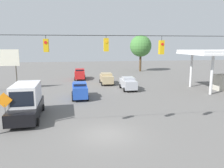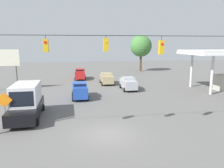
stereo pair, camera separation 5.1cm
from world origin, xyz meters
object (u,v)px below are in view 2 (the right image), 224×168
object	(u,v)px
traffic_cone_third	(37,99)
tree_horizon_left	(141,46)
sedan_red_withflow_deep	(80,74)
roadside_billboard	(6,61)
sedan_tan_oncoming_deep	(107,78)
traffic_cone_nearest	(24,117)
work_zone_sign	(4,103)
sedan_silver_oncoming_far	(128,83)
box_truck_black_parked_shoulder	(26,101)
overhead_signal_span	(107,69)
sedan_blue_withflow_mid	(80,90)
traffic_cone_second	(30,107)

from	to	relation	value
traffic_cone_third	tree_horizon_left	world-z (taller)	tree_horizon_left
sedan_red_withflow_deep	roadside_billboard	xyz separation A→B (m)	(10.46, 8.61, 3.23)
sedan_tan_oncoming_deep	roadside_billboard	world-z (taller)	roadside_billboard
traffic_cone_third	roadside_billboard	distance (m)	10.08
traffic_cone_nearest	work_zone_sign	world-z (taller)	work_zone_sign
work_zone_sign	traffic_cone_nearest	bearing A→B (deg)	-133.98
sedan_red_withflow_deep	traffic_cone_third	bearing A→B (deg)	72.46
roadside_billboard	sedan_silver_oncoming_far	bearing A→B (deg)	172.13
box_truck_black_parked_shoulder	work_zone_sign	world-z (taller)	box_truck_black_parked_shoulder
sedan_red_withflow_deep	work_zone_sign	xyz separation A→B (m)	(6.19, 23.72, 0.94)
traffic_cone_nearest	roadside_billboard	distance (m)	15.47
overhead_signal_span	sedan_red_withflow_deep	distance (m)	26.85
sedan_red_withflow_deep	sedan_silver_oncoming_far	size ratio (longest dim) A/B	1.05
sedan_blue_withflow_mid	work_zone_sign	distance (m)	10.57
work_zone_sign	traffic_cone_third	bearing A→B (deg)	-98.09
overhead_signal_span	traffic_cone_second	xyz separation A→B (m)	(6.91, -7.06, -4.58)
tree_horizon_left	sedan_tan_oncoming_deep	bearing A→B (deg)	57.21
sedan_tan_oncoming_deep	sedan_silver_oncoming_far	size ratio (longest dim) A/B	0.98
overhead_signal_span	box_truck_black_parked_shoulder	xyz separation A→B (m)	(6.69, -4.82, -3.38)
box_truck_black_parked_shoulder	tree_horizon_left	size ratio (longest dim) A/B	0.74
sedan_silver_oncoming_far	work_zone_sign	distance (m)	18.26
work_zone_sign	sedan_blue_withflow_mid	bearing A→B (deg)	-124.77
overhead_signal_span	work_zone_sign	distance (m)	8.86
box_truck_black_parked_shoulder	work_zone_sign	bearing A→B (deg)	59.29
sedan_tan_oncoming_deep	traffic_cone_nearest	size ratio (longest dim) A/B	6.53
roadside_billboard	work_zone_sign	distance (m)	15.87
overhead_signal_span	box_truck_black_parked_shoulder	world-z (taller)	overhead_signal_span
overhead_signal_span	sedan_silver_oncoming_far	bearing A→B (deg)	-108.40
overhead_signal_span	sedan_tan_oncoming_deep	world-z (taller)	overhead_signal_span
sedan_red_withflow_deep	tree_horizon_left	distance (m)	18.96
sedan_silver_oncoming_far	roadside_billboard	distance (m)	17.80
box_truck_black_parked_shoulder	overhead_signal_span	bearing A→B (deg)	144.20
sedan_blue_withflow_mid	roadside_billboard	xyz separation A→B (m)	(10.27, -6.47, 3.24)
overhead_signal_span	sedan_blue_withflow_mid	world-z (taller)	overhead_signal_span
sedan_blue_withflow_mid	traffic_cone_third	xyz separation A→B (m)	(4.93, 1.11, -0.72)
box_truck_black_parked_shoulder	sedan_red_withflow_deep	xyz separation A→B (m)	(-4.98, -21.69, -0.47)
sedan_blue_withflow_mid	sedan_tan_oncoming_deep	size ratio (longest dim) A/B	1.02
sedan_red_withflow_deep	tree_horizon_left	xyz separation A→B (m)	(-14.92, -10.52, 5.11)
traffic_cone_nearest	sedan_silver_oncoming_far	bearing A→B (deg)	-135.91
sedan_blue_withflow_mid	roadside_billboard	bearing A→B (deg)	-32.22
sedan_silver_oncoming_far	roadside_billboard	size ratio (longest dim) A/B	0.73
traffic_cone_second	tree_horizon_left	xyz separation A→B (m)	(-20.12, -29.98, 5.84)
sedan_tan_oncoming_deep	roadside_billboard	bearing A→B (deg)	10.35
box_truck_black_parked_shoulder	work_zone_sign	distance (m)	2.41
sedan_blue_withflow_mid	tree_horizon_left	distance (m)	30.17
sedan_blue_withflow_mid	traffic_cone_nearest	xyz separation A→B (m)	(4.87, 7.48, -0.72)
traffic_cone_third	overhead_signal_span	bearing A→B (deg)	123.47
tree_horizon_left	traffic_cone_second	bearing A→B (deg)	56.13
sedan_silver_oncoming_far	sedan_red_withflow_deep	bearing A→B (deg)	-58.03
sedan_silver_oncoming_far	tree_horizon_left	bearing A→B (deg)	-110.52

